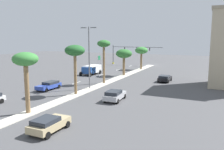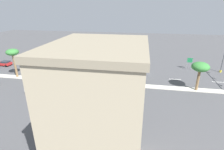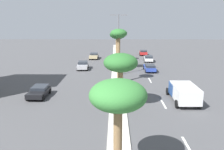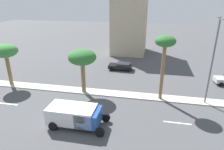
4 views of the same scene
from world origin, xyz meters
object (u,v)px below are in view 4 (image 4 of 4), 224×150
palm_tree_mid (165,46)px  street_lamp_rear (213,56)px  sedan_black_center (121,66)px  commercial_building (130,22)px  palm_tree_right (5,52)px  palm_tree_left (82,58)px  box_truck (77,115)px

palm_tree_mid → street_lamp_rear: size_ratio=0.79×
sedan_black_center → palm_tree_mid: bearing=33.5°
commercial_building → palm_tree_right: (21.90, -14.75, -1.83)m
street_lamp_rear → sedan_black_center: size_ratio=2.43×
commercial_building → palm_tree_mid: size_ratio=1.70×
palm_tree_right → palm_tree_left: (0.40, 11.40, -0.13)m
sedan_black_center → box_truck: bearing=-5.5°
palm_tree_right → palm_tree_left: size_ratio=1.01×
palm_tree_right → palm_tree_mid: palm_tree_mid is taller
commercial_building → palm_tree_left: (22.30, -3.34, -1.96)m
commercial_building → street_lamp_rear: (22.25, 12.05, -0.76)m
palm_tree_mid → commercial_building: bearing=-163.2°
palm_tree_mid → box_truck: size_ratio=1.34×
palm_tree_right → box_truck: (7.75, 13.25, -3.73)m
sedan_black_center → box_truck: (17.32, -1.65, 0.51)m
palm_tree_mid → box_truck: palm_tree_mid is taller
street_lamp_rear → sedan_black_center: bearing=-129.8°
commercial_building → palm_tree_left: commercial_building is taller
commercial_building → street_lamp_rear: size_ratio=1.34×
palm_tree_right → sedan_black_center: bearing=122.7°
palm_tree_mid → box_truck: bearing=-48.0°
box_truck → palm_tree_right: bearing=-120.3°
palm_tree_right → palm_tree_left: 11.41m
palm_tree_right → palm_tree_mid: (0.35, 21.47, 1.92)m
palm_tree_right → street_lamp_rear: (0.35, 26.80, 1.07)m
street_lamp_rear → palm_tree_right: bearing=-90.8°
palm_tree_right → street_lamp_rear: size_ratio=0.58×
palm_tree_mid → sedan_black_center: bearing=-146.5°
palm_tree_right → box_truck: palm_tree_right is taller
palm_tree_mid → sedan_black_center: size_ratio=1.91×
commercial_building → palm_tree_left: bearing=-8.5°
palm_tree_right → palm_tree_mid: bearing=89.1°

